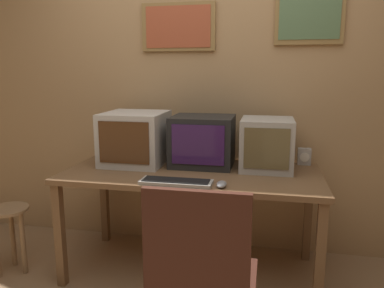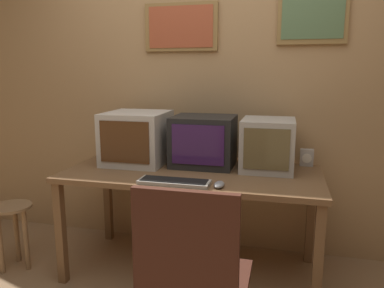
{
  "view_description": "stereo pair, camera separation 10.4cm",
  "coord_description": "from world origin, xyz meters",
  "px_view_note": "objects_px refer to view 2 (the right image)",
  "views": [
    {
      "loc": [
        0.5,
        -1.54,
        1.44
      ],
      "look_at": [
        0.0,
        0.92,
        0.95
      ],
      "focal_mm": 35.0,
      "sensor_mm": 36.0,
      "label": 1
    },
    {
      "loc": [
        0.61,
        -1.52,
        1.44
      ],
      "look_at": [
        0.0,
        0.92,
        0.95
      ],
      "focal_mm": 35.0,
      "sensor_mm": 36.0,
      "label": 2
    }
  ],
  "objects_px": {
    "mouse_near_keyboard": "(219,185)",
    "desk_clock": "(307,157)",
    "keyboard_main": "(174,182)",
    "monitor_right": "(268,145)",
    "side_stool": "(13,224)",
    "monitor_center": "(204,141)",
    "monitor_left": "(137,138)"
  },
  "relations": [
    {
      "from": "mouse_near_keyboard",
      "to": "desk_clock",
      "type": "bearing_deg",
      "value": 51.3
    },
    {
      "from": "mouse_near_keyboard",
      "to": "side_stool",
      "type": "bearing_deg",
      "value": 178.26
    },
    {
      "from": "mouse_near_keyboard",
      "to": "desk_clock",
      "type": "xyz_separation_m",
      "value": [
        0.53,
        0.66,
        0.05
      ]
    },
    {
      "from": "side_stool",
      "to": "desk_clock",
      "type": "bearing_deg",
      "value": 16.72
    },
    {
      "from": "monitor_right",
      "to": "side_stool",
      "type": "distance_m",
      "value": 1.93
    },
    {
      "from": "mouse_near_keyboard",
      "to": "keyboard_main",
      "type": "bearing_deg",
      "value": 179.31
    },
    {
      "from": "monitor_right",
      "to": "monitor_center",
      "type": "bearing_deg",
      "value": 179.01
    },
    {
      "from": "keyboard_main",
      "to": "mouse_near_keyboard",
      "type": "relative_size",
      "value": 3.83
    },
    {
      "from": "monitor_right",
      "to": "desk_clock",
      "type": "xyz_separation_m",
      "value": [
        0.28,
        0.17,
        -0.12
      ]
    },
    {
      "from": "side_stool",
      "to": "monitor_right",
      "type": "bearing_deg",
      "value": 14.08
    },
    {
      "from": "monitor_left",
      "to": "monitor_right",
      "type": "relative_size",
      "value": 1.14
    },
    {
      "from": "monitor_center",
      "to": "monitor_right",
      "type": "distance_m",
      "value": 0.46
    },
    {
      "from": "desk_clock",
      "to": "mouse_near_keyboard",
      "type": "bearing_deg",
      "value": -128.7
    },
    {
      "from": "monitor_center",
      "to": "monitor_right",
      "type": "bearing_deg",
      "value": -0.99
    },
    {
      "from": "desk_clock",
      "to": "side_stool",
      "type": "distance_m",
      "value": 2.2
    },
    {
      "from": "monitor_right",
      "to": "mouse_near_keyboard",
      "type": "bearing_deg",
      "value": -117.47
    },
    {
      "from": "monitor_center",
      "to": "monitor_right",
      "type": "relative_size",
      "value": 1.09
    },
    {
      "from": "monitor_center",
      "to": "desk_clock",
      "type": "height_order",
      "value": "monitor_center"
    },
    {
      "from": "monitor_center",
      "to": "keyboard_main",
      "type": "bearing_deg",
      "value": -98.81
    },
    {
      "from": "monitor_center",
      "to": "keyboard_main",
      "type": "distance_m",
      "value": 0.53
    },
    {
      "from": "monitor_right",
      "to": "mouse_near_keyboard",
      "type": "distance_m",
      "value": 0.58
    },
    {
      "from": "monitor_right",
      "to": "side_stool",
      "type": "relative_size",
      "value": 0.84
    },
    {
      "from": "monitor_right",
      "to": "side_stool",
      "type": "xyz_separation_m",
      "value": [
        -1.78,
        -0.45,
        -0.59
      ]
    },
    {
      "from": "monitor_center",
      "to": "monitor_left",
      "type": "bearing_deg",
      "value": -174.99
    },
    {
      "from": "side_stool",
      "to": "monitor_left",
      "type": "bearing_deg",
      "value": 26.63
    },
    {
      "from": "monitor_left",
      "to": "keyboard_main",
      "type": "bearing_deg",
      "value": -46.86
    },
    {
      "from": "monitor_right",
      "to": "monitor_left",
      "type": "bearing_deg",
      "value": -177.85
    },
    {
      "from": "monitor_left",
      "to": "desk_clock",
      "type": "bearing_deg",
      "value": 9.5
    },
    {
      "from": "keyboard_main",
      "to": "mouse_near_keyboard",
      "type": "height_order",
      "value": "mouse_near_keyboard"
    },
    {
      "from": "monitor_left",
      "to": "side_stool",
      "type": "relative_size",
      "value": 0.96
    },
    {
      "from": "keyboard_main",
      "to": "desk_clock",
      "type": "relative_size",
      "value": 3.61
    },
    {
      "from": "monitor_center",
      "to": "mouse_near_keyboard",
      "type": "distance_m",
      "value": 0.56
    }
  ]
}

